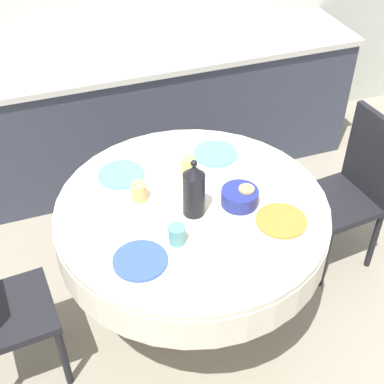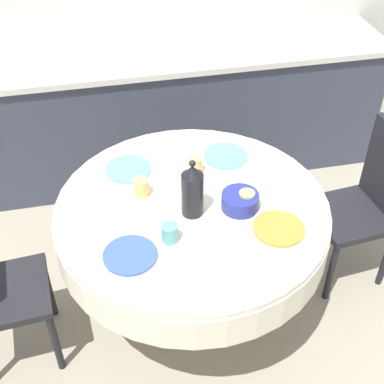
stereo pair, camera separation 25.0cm
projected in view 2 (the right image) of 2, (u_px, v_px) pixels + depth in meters
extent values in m
plane|color=#9E937F|center=(192.00, 306.00, 3.04)|extent=(12.00, 12.00, 0.00)
cube|color=#383D4C|center=(152.00, 116.00, 3.78)|extent=(3.20, 0.60, 0.88)
cube|color=beige|center=(148.00, 55.00, 3.48)|extent=(3.24, 0.64, 0.04)
cylinder|color=brown|center=(192.00, 303.00, 3.03)|extent=(0.44, 0.44, 0.04)
cylinder|color=brown|center=(192.00, 271.00, 2.85)|extent=(0.11, 0.11, 0.51)
cylinder|color=silver|center=(192.00, 223.00, 2.63)|extent=(1.32, 1.32, 0.18)
cylinder|color=silver|center=(192.00, 207.00, 2.56)|extent=(1.31, 1.31, 0.03)
cube|color=black|center=(350.00, 215.00, 2.98)|extent=(0.44, 0.44, 0.04)
cylinder|color=black|center=(331.00, 273.00, 2.95)|extent=(0.04, 0.04, 0.42)
cylinder|color=black|center=(302.00, 230.00, 3.21)|extent=(0.04, 0.04, 0.42)
cylinder|color=black|center=(353.00, 218.00, 3.29)|extent=(0.04, 0.04, 0.42)
cube|color=black|center=(6.00, 293.00, 2.55)|extent=(0.43, 0.43, 0.04)
cylinder|color=black|center=(49.00, 289.00, 2.86)|extent=(0.04, 0.04, 0.42)
cylinder|color=black|center=(56.00, 343.00, 2.61)|extent=(0.04, 0.04, 0.42)
cylinder|color=#3856AD|center=(130.00, 255.00, 2.29)|extent=(0.24, 0.24, 0.01)
cylinder|color=#5BA39E|center=(170.00, 233.00, 2.34)|extent=(0.07, 0.07, 0.09)
cylinder|color=orange|center=(279.00, 228.00, 2.41)|extent=(0.24, 0.24, 0.01)
cylinder|color=#DBB766|center=(247.00, 200.00, 2.51)|extent=(0.07, 0.07, 0.09)
cylinder|color=#60BCB7|center=(128.00, 169.00, 2.76)|extent=(0.24, 0.24, 0.01)
cylinder|color=#DBB766|center=(141.00, 187.00, 2.58)|extent=(0.07, 0.07, 0.09)
cylinder|color=#60BCB7|center=(225.00, 156.00, 2.84)|extent=(0.24, 0.24, 0.01)
cylinder|color=#DBB766|center=(195.00, 165.00, 2.72)|extent=(0.07, 0.07, 0.09)
cylinder|color=black|center=(192.00, 194.00, 2.44)|extent=(0.10, 0.10, 0.22)
cone|color=black|center=(192.00, 171.00, 2.35)|extent=(0.09, 0.09, 0.05)
sphere|color=black|center=(192.00, 163.00, 2.33)|extent=(0.03, 0.03, 0.03)
cylinder|color=navy|center=(240.00, 201.00, 2.51)|extent=(0.18, 0.18, 0.08)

